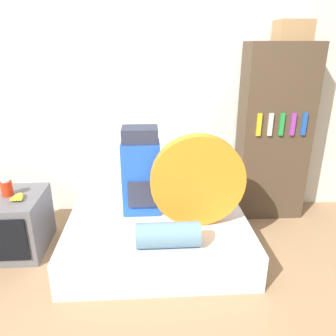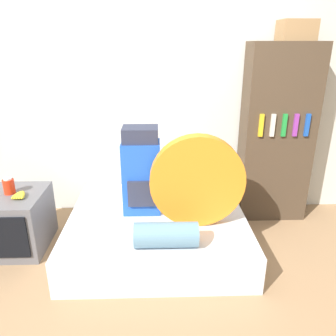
{
  "view_description": "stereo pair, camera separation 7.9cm",
  "coord_description": "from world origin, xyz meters",
  "px_view_note": "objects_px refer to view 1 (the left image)",
  "views": [
    {
      "loc": [
        -0.02,
        -1.74,
        1.77
      ],
      "look_at": [
        0.15,
        0.89,
        0.77
      ],
      "focal_mm": 35.0,
      "sensor_mm": 36.0,
      "label": 1
    },
    {
      "loc": [
        0.06,
        -1.75,
        1.77
      ],
      "look_at": [
        0.15,
        0.89,
        0.77
      ],
      "focal_mm": 35.0,
      "sensor_mm": 36.0,
      "label": 2
    }
  ],
  "objects_px": {
    "tent_bag": "(198,181)",
    "sleeping_roll": "(168,235)",
    "bookshelf": "(274,134)",
    "television": "(16,223)",
    "canister": "(7,188)",
    "backpack": "(141,172)",
    "cardboard_box": "(293,30)"
  },
  "relations": [
    {
      "from": "tent_bag",
      "to": "sleeping_roll",
      "type": "xyz_separation_m",
      "value": [
        -0.27,
        -0.33,
        -0.3
      ]
    },
    {
      "from": "tent_bag",
      "to": "bookshelf",
      "type": "distance_m",
      "value": 1.16
    },
    {
      "from": "television",
      "to": "canister",
      "type": "height_order",
      "value": "canister"
    },
    {
      "from": "canister",
      "to": "bookshelf",
      "type": "distance_m",
      "value": 2.6
    },
    {
      "from": "television",
      "to": "canister",
      "type": "xyz_separation_m",
      "value": [
        -0.04,
        0.03,
        0.33
      ]
    },
    {
      "from": "backpack",
      "to": "cardboard_box",
      "type": "bearing_deg",
      "value": 18.96
    },
    {
      "from": "tent_bag",
      "to": "television",
      "type": "relative_size",
      "value": 1.29
    },
    {
      "from": "backpack",
      "to": "tent_bag",
      "type": "height_order",
      "value": "backpack"
    },
    {
      "from": "sleeping_roll",
      "to": "cardboard_box",
      "type": "bearing_deg",
      "value": 41.36
    },
    {
      "from": "television",
      "to": "bookshelf",
      "type": "height_order",
      "value": "bookshelf"
    },
    {
      "from": "backpack",
      "to": "sleeping_roll",
      "type": "height_order",
      "value": "backpack"
    },
    {
      "from": "backpack",
      "to": "canister",
      "type": "relative_size",
      "value": 5.3
    },
    {
      "from": "backpack",
      "to": "sleeping_roll",
      "type": "xyz_separation_m",
      "value": [
        0.21,
        -0.59,
        -0.28
      ]
    },
    {
      "from": "sleeping_roll",
      "to": "television",
      "type": "xyz_separation_m",
      "value": [
        -1.33,
        0.51,
        -0.15
      ]
    },
    {
      "from": "backpack",
      "to": "cardboard_box",
      "type": "xyz_separation_m",
      "value": [
        1.43,
        0.49,
        1.19
      ]
    },
    {
      "from": "sleeping_roll",
      "to": "bookshelf",
      "type": "relative_size",
      "value": 0.27
    },
    {
      "from": "backpack",
      "to": "bookshelf",
      "type": "distance_m",
      "value": 1.45
    },
    {
      "from": "tent_bag",
      "to": "canister",
      "type": "height_order",
      "value": "tent_bag"
    },
    {
      "from": "tent_bag",
      "to": "television",
      "type": "height_order",
      "value": "tent_bag"
    },
    {
      "from": "sleeping_roll",
      "to": "bookshelf",
      "type": "distance_m",
      "value": 1.64
    },
    {
      "from": "tent_bag",
      "to": "bookshelf",
      "type": "height_order",
      "value": "bookshelf"
    },
    {
      "from": "canister",
      "to": "cardboard_box",
      "type": "bearing_deg",
      "value": 11.65
    },
    {
      "from": "television",
      "to": "bookshelf",
      "type": "relative_size",
      "value": 0.34
    },
    {
      "from": "bookshelf",
      "to": "television",
      "type": "bearing_deg",
      "value": -167.6
    },
    {
      "from": "sleeping_roll",
      "to": "television",
      "type": "height_order",
      "value": "television"
    },
    {
      "from": "cardboard_box",
      "to": "backpack",
      "type": "bearing_deg",
      "value": -161.04
    },
    {
      "from": "sleeping_roll",
      "to": "canister",
      "type": "height_order",
      "value": "canister"
    },
    {
      "from": "canister",
      "to": "cardboard_box",
      "type": "height_order",
      "value": "cardboard_box"
    },
    {
      "from": "tent_bag",
      "to": "sleeping_roll",
      "type": "height_order",
      "value": "tent_bag"
    },
    {
      "from": "backpack",
      "to": "canister",
      "type": "height_order",
      "value": "backpack"
    },
    {
      "from": "bookshelf",
      "to": "backpack",
      "type": "bearing_deg",
      "value": -160.85
    },
    {
      "from": "backpack",
      "to": "television",
      "type": "xyz_separation_m",
      "value": [
        -1.13,
        -0.08,
        -0.44
      ]
    }
  ]
}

